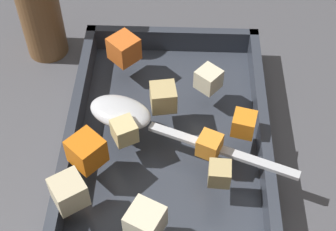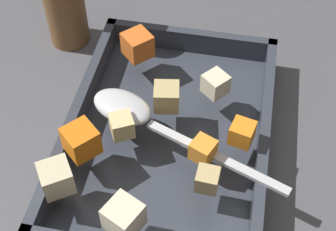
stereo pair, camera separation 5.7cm
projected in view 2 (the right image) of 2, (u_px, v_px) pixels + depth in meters
The scene contains 13 objects.
ground_plane at pixel (176, 140), 0.62m from camera, with size 4.00×4.00×0.00m, color #4C4C51.
baking_dish at pixel (168, 139), 0.60m from camera, with size 0.34×0.24×0.05m.
carrot_chunk_far_left at pixel (138, 45), 0.64m from camera, with size 0.03×0.03×0.03m, color orange.
carrot_chunk_corner_se at pixel (242, 133), 0.55m from camera, with size 0.03×0.03×0.03m, color orange.
carrot_chunk_heap_side at pixel (81, 141), 0.54m from camera, with size 0.03×0.03×0.03m, color orange.
carrot_chunk_mid_right at pixel (203, 150), 0.54m from camera, with size 0.02×0.02×0.02m, color orange.
potato_chunk_near_right at pixel (124, 217), 0.48m from camera, with size 0.03×0.03×0.03m, color beige.
potato_chunk_center at pixel (215, 84), 0.60m from camera, with size 0.03×0.03×0.03m, color beige.
potato_chunk_corner_ne at pixel (122, 126), 0.56m from camera, with size 0.02×0.02×0.02m, color #E0CC89.
potato_chunk_heap_top at pixel (167, 97), 0.58m from camera, with size 0.03×0.03×0.03m, color tan.
potato_chunk_corner_sw at pixel (56, 178), 0.51m from camera, with size 0.03×0.03×0.03m, color beige.
potato_chunk_far_right at pixel (207, 179), 0.51m from camera, with size 0.02×0.02×0.02m, color tan.
serving_spoon at pixel (132, 112), 0.57m from camera, with size 0.12×0.24×0.02m.
Camera 2 is at (-0.37, -0.06, 0.49)m, focal length 53.35 mm.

